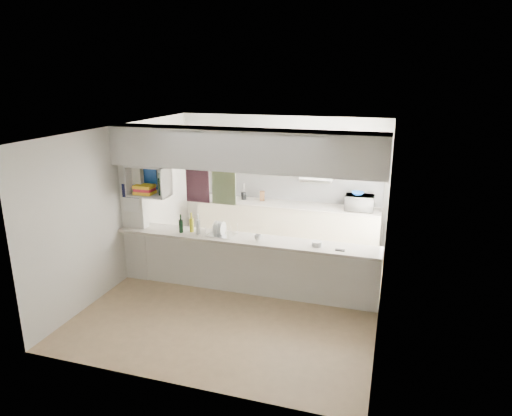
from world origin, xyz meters
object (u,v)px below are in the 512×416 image
at_px(bowl, 358,194).
at_px(wine_bottles, 191,226).
at_px(dish_rack, 222,230).
at_px(microwave, 359,203).

bearing_deg(bowl, wine_bottles, -139.15).
bearing_deg(wine_bottles, dish_rack, 5.34).
distance_m(bowl, wine_bottles, 3.21).
bearing_deg(wine_bottles, bowl, 40.85).
xyz_separation_m(bowl, dish_rack, (-1.92, -2.05, -0.23)).
relative_size(microwave, wine_bottles, 1.42).
bearing_deg(microwave, dish_rack, 46.57).
bearing_deg(dish_rack, microwave, 51.47).
xyz_separation_m(microwave, dish_rack, (-1.96, -2.05, -0.05)).
distance_m(microwave, wine_bottles, 3.24).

